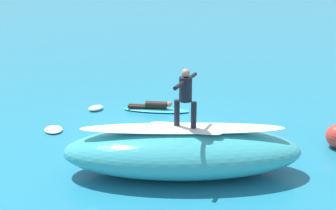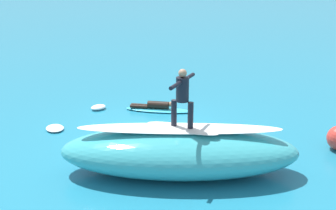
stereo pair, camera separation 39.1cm
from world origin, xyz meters
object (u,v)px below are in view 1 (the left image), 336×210
at_px(surfboard_paddling, 156,110).
at_px(surfer_paddling, 153,105).
at_px(surfer_riding, 185,94).
at_px(surfboard_riding, 185,128).

distance_m(surfboard_paddling, surfer_paddling, 0.21).
bearing_deg(surfboard_paddling, surfer_riding, -71.95).
height_order(surfboard_riding, surfer_paddling, surfboard_riding).
xyz_separation_m(surfboard_paddling, surfer_paddling, (0.11, -0.04, 0.17)).
height_order(surfboard_riding, surfer_riding, surfer_riding).
bearing_deg(surfboard_paddling, surfer_paddling, 180.00).
relative_size(surfboard_paddling, surfer_paddling, 1.53).
xyz_separation_m(surfboard_riding, surfboard_paddling, (0.02, -4.84, -1.19)).
height_order(surfboard_paddling, surfer_paddling, surfer_paddling).
bearing_deg(surfboard_riding, surfer_riding, 32.59).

